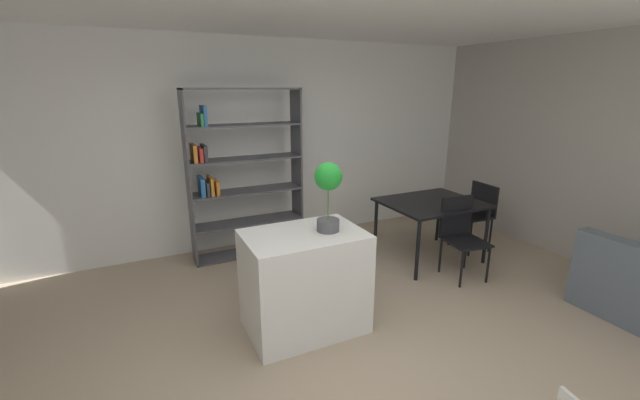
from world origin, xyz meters
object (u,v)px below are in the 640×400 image
potted_plant_on_island (328,188)px  open_bookshelf (239,173)px  dining_chair_near (461,231)px  kitchen_island (304,281)px  dining_table (431,207)px  dining_chair_window_side (477,209)px

potted_plant_on_island → open_bookshelf: open_bookshelf is taller
dining_chair_near → open_bookshelf: bearing=149.8°
kitchen_island → dining_chair_near: (2.07, 0.21, 0.08)m
dining_table → dining_chair_window_side: bearing=-0.4°
potted_plant_on_island → dining_chair_near: size_ratio=0.65×
kitchen_island → open_bookshelf: size_ratio=0.49×
kitchen_island → dining_chair_window_side: kitchen_island is taller
open_bookshelf → dining_chair_window_side: size_ratio=2.38×
kitchen_island → potted_plant_on_island: potted_plant_on_island is taller
potted_plant_on_island → dining_chair_window_side: 2.84m
kitchen_island → dining_table: kitchen_island is taller
dining_chair_window_side → kitchen_island: bearing=-72.5°
dining_table → dining_chair_window_side: dining_chair_window_side is taller
potted_plant_on_island → dining_table: (1.84, 0.75, -0.62)m
potted_plant_on_island → dining_chair_near: bearing=7.6°
dining_table → open_bookshelf: bearing=151.4°
open_bookshelf → potted_plant_on_island: bearing=-81.3°
kitchen_island → dining_table: (2.05, 0.71, 0.23)m
dining_chair_near → dining_chair_window_side: size_ratio=1.04×
potted_plant_on_island → dining_table: size_ratio=0.51×
kitchen_island → dining_table: bearing=19.2°
kitchen_island → dining_table: size_ratio=0.87×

